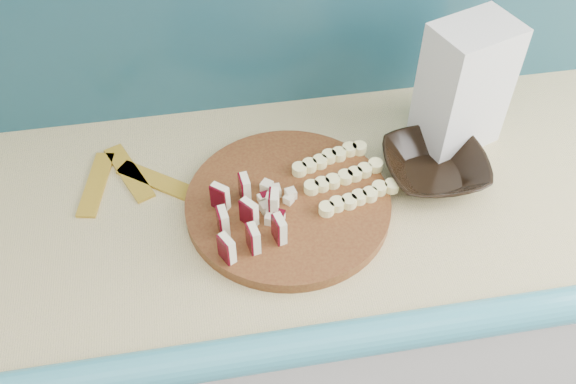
# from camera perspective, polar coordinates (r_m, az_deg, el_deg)

# --- Properties ---
(kitchen_counter) EXTENTS (2.20, 0.63, 0.91)m
(kitchen_counter) POSITION_cam_1_polar(r_m,az_deg,el_deg) (1.54, -2.05, -12.28)
(kitchen_counter) COLOR silver
(kitchen_counter) RESTS_ON ground
(cutting_board) EXTENTS (0.45, 0.45, 0.02)m
(cutting_board) POSITION_cam_1_polar(r_m,az_deg,el_deg) (1.15, 0.00, -1.06)
(cutting_board) COLOR #481E0F
(cutting_board) RESTS_ON kitchen_counter
(apple_wedges) EXTENTS (0.11, 0.16, 0.05)m
(apple_wedges) POSITION_cam_1_polar(r_m,az_deg,el_deg) (1.08, -3.75, -2.22)
(apple_wedges) COLOR #F5ECC4
(apple_wedges) RESTS_ON cutting_board
(apple_chunks) EXTENTS (0.06, 0.06, 0.02)m
(apple_chunks) POSITION_cam_1_polar(r_m,az_deg,el_deg) (1.13, -1.08, -0.76)
(apple_chunks) COLOR beige
(apple_chunks) RESTS_ON cutting_board
(banana_slices) EXTENTS (0.19, 0.17, 0.02)m
(banana_slices) POSITION_cam_1_polar(r_m,az_deg,el_deg) (1.17, 4.95, 1.35)
(banana_slices) COLOR #F8EE98
(banana_slices) RESTS_ON cutting_board
(brown_bowl) EXTENTS (0.19, 0.19, 0.05)m
(brown_bowl) POSITION_cam_1_polar(r_m,az_deg,el_deg) (1.23, 12.90, 2.21)
(brown_bowl) COLOR black
(brown_bowl) RESTS_ON kitchen_counter
(flour_bag) EXTENTS (0.18, 0.15, 0.26)m
(flour_bag) POSITION_cam_1_polar(r_m,az_deg,el_deg) (1.25, 15.39, 9.09)
(flour_bag) COLOR silver
(flour_bag) RESTS_ON kitchen_counter
(banana_peel) EXTENTS (0.22, 0.18, 0.01)m
(banana_peel) POSITION_cam_1_polar(r_m,az_deg,el_deg) (1.24, -14.10, 1.12)
(banana_peel) COLOR gold
(banana_peel) RESTS_ON kitchen_counter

